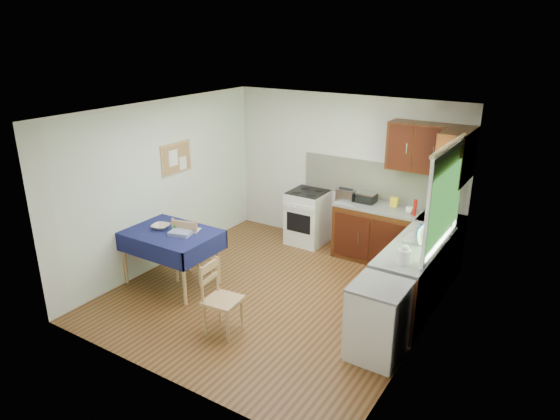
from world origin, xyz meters
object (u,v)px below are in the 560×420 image
Objects in this scene: dining_table at (170,238)px; chair_far at (191,247)px; toaster at (346,195)px; sandwich_press at (366,197)px; dish_rack at (423,239)px; kettle at (404,256)px; chair_near at (219,296)px.

chair_far is at bearing 60.92° from dining_table.
toaster is (1.63, 2.24, 0.30)m from dining_table.
dining_table is 3.06m from sandwich_press.
sandwich_press is at bearing 143.23° from dish_rack.
toaster reaches higher than dining_table.
sandwich_press is at bearing 124.32° from kettle.
chair_near is 3.18× the size of toaster.
toaster is at bearing 132.20° from kettle.
sandwich_press is at bearing 9.05° from toaster.
chair_far is at bearing -173.82° from kettle.
dining_table is at bearing -140.18° from toaster.
kettle is at bearing -61.89° from toaster.
sandwich_press is 0.63× the size of dish_rack.
kettle is (1.53, -1.69, 0.01)m from toaster.
chair_far is at bearing -139.93° from toaster.
kettle reaches higher than toaster.
chair_far is 1.10× the size of chair_near.
chair_far is 2.80m from sandwich_press.
chair_far is 3.50× the size of toaster.
chair_near is 2.88m from toaster.
kettle reaches higher than chair_far.
chair_near is 3.63× the size of kettle.
toaster is (1.45, 2.01, 0.48)m from chair_far.
dish_rack reaches higher than dining_table.
dish_rack is at bearing 91.34° from kettle.
sandwich_press is at bearing -17.01° from chair_near.
chair_far is at bearing 49.60° from chair_near.
dish_rack is (1.22, -1.04, -0.06)m from sandwich_press.
sandwich_press is 2.20m from kettle.
dish_rack is at bearing -45.31° from toaster.
dining_table is at bearing -170.16° from kettle.
toaster is 0.32m from sandwich_press.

